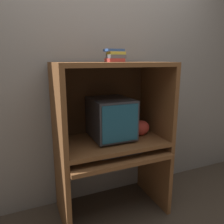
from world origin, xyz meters
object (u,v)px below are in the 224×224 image
at_px(keyboard, 119,152).
at_px(mouse, 144,147).
at_px(snack_bag, 140,128).
at_px(book_stack, 115,56).
at_px(crt_monitor, 111,118).

bearing_deg(keyboard, mouse, 3.22).
distance_m(snack_bag, book_stack, 0.73).
relative_size(keyboard, mouse, 5.25).
height_order(crt_monitor, book_stack, book_stack).
xyz_separation_m(snack_bag, book_stack, (-0.26, 0.04, 0.68)).
distance_m(keyboard, book_stack, 0.85).
distance_m(crt_monitor, keyboard, 0.32).
height_order(crt_monitor, mouse, crt_monitor).
xyz_separation_m(crt_monitor, mouse, (0.27, -0.15, -0.27)).
xyz_separation_m(mouse, book_stack, (-0.23, 0.15, 0.83)).
relative_size(crt_monitor, snack_bag, 2.35).
height_order(keyboard, mouse, mouse).
bearing_deg(mouse, crt_monitor, 151.73).
bearing_deg(crt_monitor, snack_bag, -6.06).
xyz_separation_m(keyboard, book_stack, (0.03, 0.17, 0.83)).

